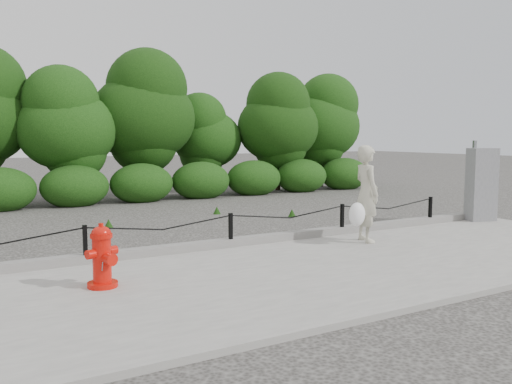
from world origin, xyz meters
The scene contains 8 objects.
ground centered at (0.00, 0.00, 0.00)m, with size 90.00×90.00×0.00m, color #2D2B28.
sidewalk centered at (0.00, -2.00, 0.04)m, with size 14.00×4.00×0.08m, color gray.
curb centered at (0.00, 0.05, 0.15)m, with size 14.00×0.22×0.14m, color slate.
chain_barrier centered at (0.00, 0.00, 0.46)m, with size 10.06×0.06×0.60m.
treeline centered at (0.23, 8.95, 2.56)m, with size 20.47×3.61×4.73m.
fire_hydrant centered at (-2.60, -1.40, 0.48)m, with size 0.50×0.50×0.83m.
pedestrian centered at (2.37, -0.83, 0.95)m, with size 0.80×0.73×1.78m.
utility_cabinet centered at (6.35, -0.27, 0.91)m, with size 0.71×0.53×1.84m.
Camera 1 is at (-4.35, -8.31, 2.04)m, focal length 38.00 mm.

